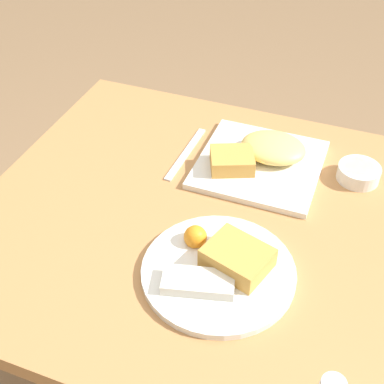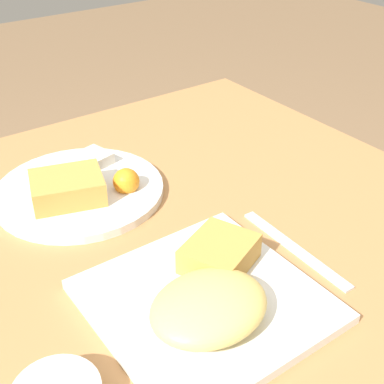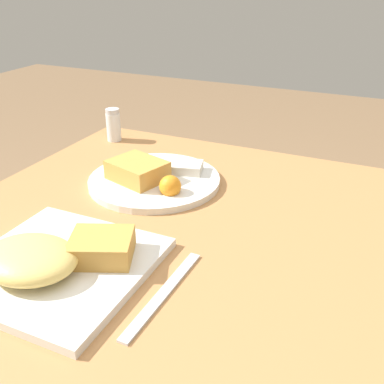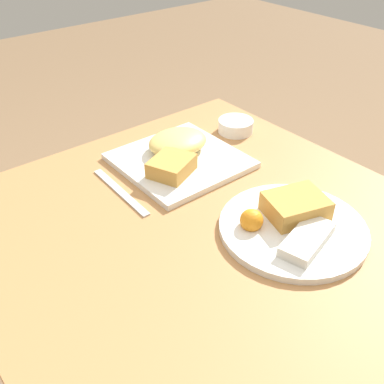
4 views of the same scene
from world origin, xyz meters
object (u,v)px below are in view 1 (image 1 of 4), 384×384
plate_square_near (261,157)px  sauce_ramekin (359,173)px  plate_oval_far (220,268)px  butter_knife (186,153)px

plate_square_near → sauce_ramekin: 0.21m
plate_square_near → plate_oval_far: plate_square_near is taller
plate_square_near → sauce_ramekin: bearing=-172.7°
sauce_ramekin → plate_square_near: bearing=7.3°
plate_square_near → butter_knife: size_ratio=1.27×
plate_square_near → butter_knife: bearing=7.4°
plate_oval_far → butter_knife: (0.19, -0.31, -0.01)m
plate_oval_far → sauce_ramekin: bearing=-118.5°
plate_square_near → butter_knife: plate_square_near is taller
plate_square_near → plate_oval_far: 0.33m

